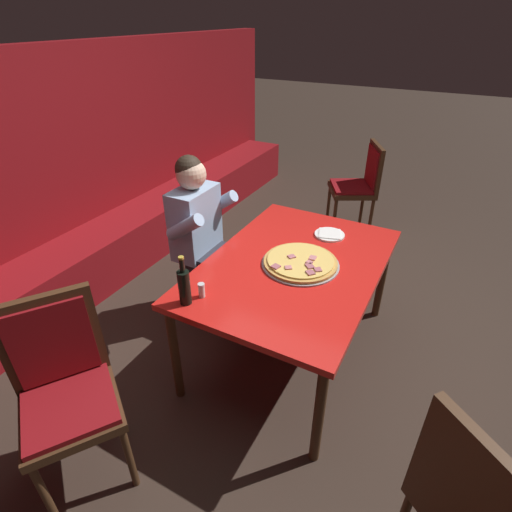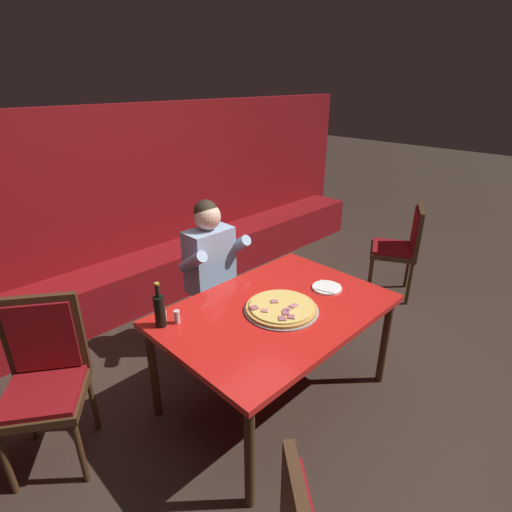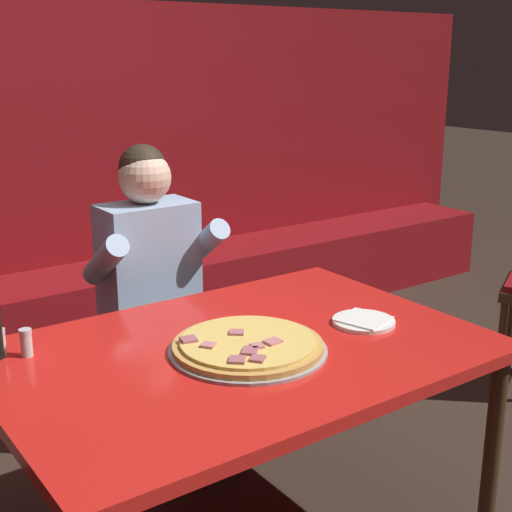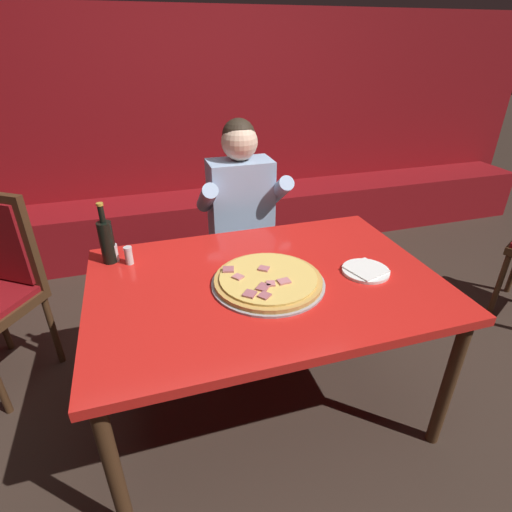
# 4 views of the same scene
# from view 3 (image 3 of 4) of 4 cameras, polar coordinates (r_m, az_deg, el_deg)

# --- Properties ---
(booth_wall_panel) EXTENTS (6.80, 0.16, 1.90)m
(booth_wall_panel) POSITION_cam_3_polar(r_m,az_deg,el_deg) (4.09, -18.84, 5.70)
(booth_wall_panel) COLOR maroon
(booth_wall_panel) RESTS_ON ground_plane
(booth_bench) EXTENTS (6.46, 0.48, 0.46)m
(booth_bench) POSITION_cam_3_polar(r_m,az_deg,el_deg) (3.97, -16.55, -5.17)
(booth_bench) COLOR maroon
(booth_bench) RESTS_ON ground_plane
(main_dining_table) EXTENTS (1.49, 1.03, 0.74)m
(main_dining_table) POSITION_cam_3_polar(r_m,az_deg,el_deg) (2.24, -1.26, -8.85)
(main_dining_table) COLOR #422816
(main_dining_table) RESTS_ON ground_plane
(pizza) EXTENTS (0.48, 0.48, 0.05)m
(pizza) POSITION_cam_3_polar(r_m,az_deg,el_deg) (2.17, -0.66, -7.21)
(pizza) COLOR #9E9EA3
(pizza) RESTS_ON main_dining_table
(plate_white_paper) EXTENTS (0.21, 0.21, 0.02)m
(plate_white_paper) POSITION_cam_3_polar(r_m,az_deg,el_deg) (2.42, 8.61, -5.17)
(plate_white_paper) COLOR white
(plate_white_paper) RESTS_ON main_dining_table
(shaker_oregano) EXTENTS (0.04, 0.04, 0.09)m
(shaker_oregano) POSITION_cam_3_polar(r_m,az_deg,el_deg) (2.27, -19.82, -6.63)
(shaker_oregano) COLOR silver
(shaker_oregano) RESTS_ON main_dining_table
(shaker_black_pepper) EXTENTS (0.04, 0.04, 0.09)m
(shaker_black_pepper) POSITION_cam_3_polar(r_m,az_deg,el_deg) (2.24, -17.91, -6.71)
(shaker_black_pepper) COLOR silver
(shaker_black_pepper) RESTS_ON main_dining_table
(diner_seated_blue_shirt) EXTENTS (0.53, 0.53, 1.27)m
(diner_seated_blue_shirt) POSITION_cam_3_polar(r_m,az_deg,el_deg) (2.89, -7.77, -2.59)
(diner_seated_blue_shirt) COLOR black
(diner_seated_blue_shirt) RESTS_ON ground_plane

